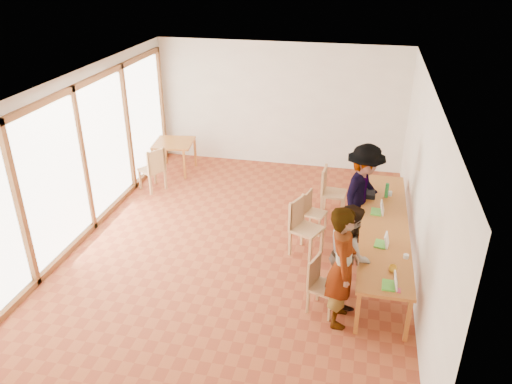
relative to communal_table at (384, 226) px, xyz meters
The scene contains 25 objects.
ground 2.60m from the communal_table, behind, with size 8.00×8.00×0.00m, color #9B4825.
wall_back 4.75m from the communal_table, 122.25° to the left, with size 6.00×0.10×3.00m, color white.
wall_front 4.82m from the communal_table, 121.76° to the right, with size 6.00×0.10×3.00m, color white.
wall_right 0.94m from the communal_table, ahead, with size 0.10×8.00×3.00m, color white.
window_wall 5.52m from the communal_table, behind, with size 0.10×8.00×3.00m, color white.
ceiling 3.41m from the communal_table, behind, with size 6.00×8.00×0.04m, color white.
communal_table is the anchor object (origin of this frame).
side_table 5.69m from the communal_table, 149.02° to the left, with size 0.90×0.90×0.75m.
chair_near 1.78m from the communal_table, 121.70° to the right, with size 0.52×0.52×0.46m.
chair_mid 1.40m from the communal_table, behind, with size 0.63×0.63×0.55m.
chair_far 1.55m from the communal_table, 148.59° to the left, with size 0.46×0.46×0.43m.
chair_empty 1.86m from the communal_table, 124.64° to the left, with size 0.50×0.50×0.54m.
chair_spare 5.23m from the communal_table, 159.93° to the left, with size 0.64×0.64×0.53m.
person_near 1.82m from the communal_table, 109.59° to the right, with size 0.68×0.45×1.86m, color gray.
person_mid 1.27m from the communal_table, 114.52° to the right, with size 0.79×0.61×1.62m, color gray.
person_far 0.82m from the communal_table, 119.12° to the left, with size 1.21×0.69×1.87m, color gray.
laptop_near 1.77m from the communal_table, 87.34° to the right, with size 0.22×0.26×0.21m.
laptop_mid 0.71m from the communal_table, 91.96° to the right, with size 0.24×0.27×0.21m.
laptop_far 0.39m from the communal_table, 103.80° to the left, with size 0.24×0.27×0.22m.
yellow_mug 1.40m from the communal_table, 85.88° to the right, with size 0.12×0.12×0.09m, color yellow.
green_bottle 1.03m from the communal_table, 87.63° to the left, with size 0.07×0.07×0.28m, color #207F37.
clear_glass 1.10m from the communal_table, 83.94° to the left, with size 0.07×0.07×0.09m, color silver.
condiment_cup 1.05m from the communal_table, 73.02° to the right, with size 0.08×0.08×0.06m, color white.
pink_phone 1.85m from the communal_table, 84.65° to the right, with size 0.05×0.10×0.01m, color #C23053.
black_pouch 1.01m from the communal_table, 103.83° to the left, with size 0.16×0.26×0.09m, color black.
Camera 1 is at (1.96, -7.55, 4.93)m, focal length 35.00 mm.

